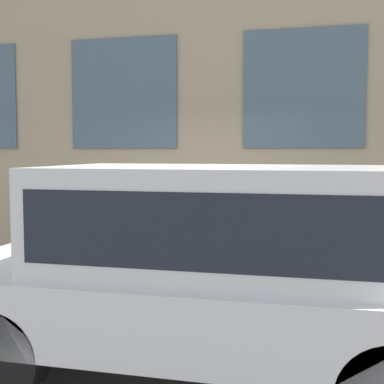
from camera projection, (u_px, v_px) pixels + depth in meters
The scene contains 5 objects.
ground_plane at pixel (165, 317), 5.96m from camera, with size 80.00×80.00×0.00m, color #514F4C.
sidewalk at pixel (191, 285), 7.10m from camera, with size 2.36×60.00×0.15m.
fire_hydrant at pixel (169, 252), 6.62m from camera, with size 0.34×0.45×0.87m.
person at pixel (214, 212), 6.74m from camera, with size 0.37×0.25×1.54m.
parked_truck_white_near at pixel (211, 258), 4.31m from camera, with size 1.80×4.38×1.73m.
Camera 1 is at (-5.59, -1.71, 1.84)m, focal length 50.00 mm.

